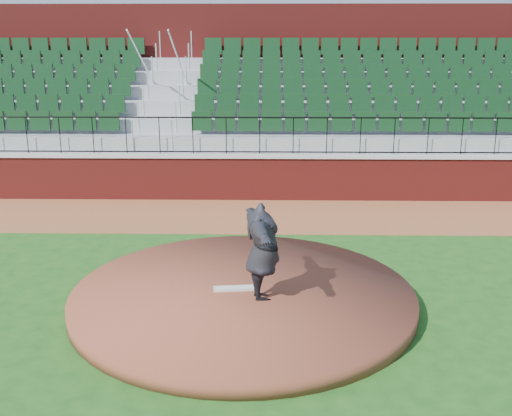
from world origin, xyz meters
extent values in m
plane|color=#1B4D16|center=(0.00, 0.00, 0.00)|extent=(90.00, 90.00, 0.00)
cube|color=brown|center=(0.00, 5.40, 0.01)|extent=(34.00, 3.20, 0.01)
cube|color=maroon|center=(0.00, 7.00, 0.60)|extent=(34.00, 0.35, 1.20)
cube|color=#B7B7B7|center=(0.00, 7.00, 1.25)|extent=(34.00, 0.45, 0.10)
cube|color=maroon|center=(0.00, 12.52, 2.75)|extent=(34.00, 0.50, 5.50)
cylinder|color=brown|center=(-0.20, 0.03, 0.12)|extent=(5.89, 5.89, 0.25)
cube|color=silver|center=(-0.36, 0.04, 0.27)|extent=(0.70, 0.25, 0.05)
imported|color=black|center=(0.14, -0.30, 1.08)|extent=(0.87, 2.09, 1.65)
camera|label=1|loc=(0.21, -9.67, 4.48)|focal=42.84mm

